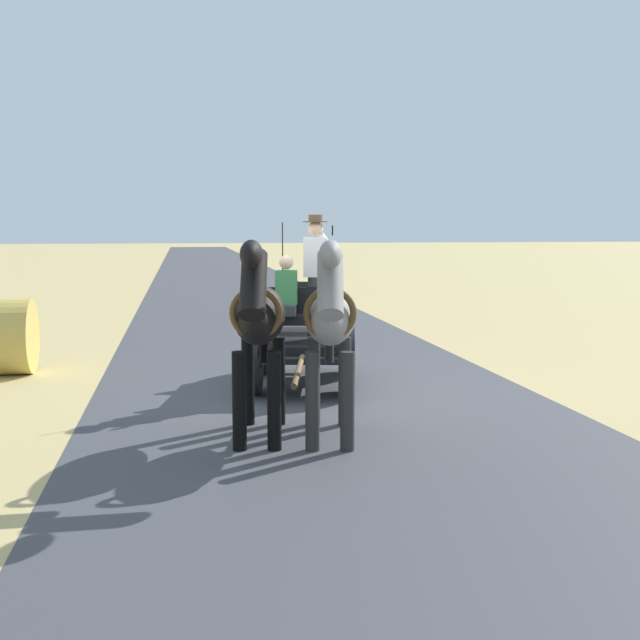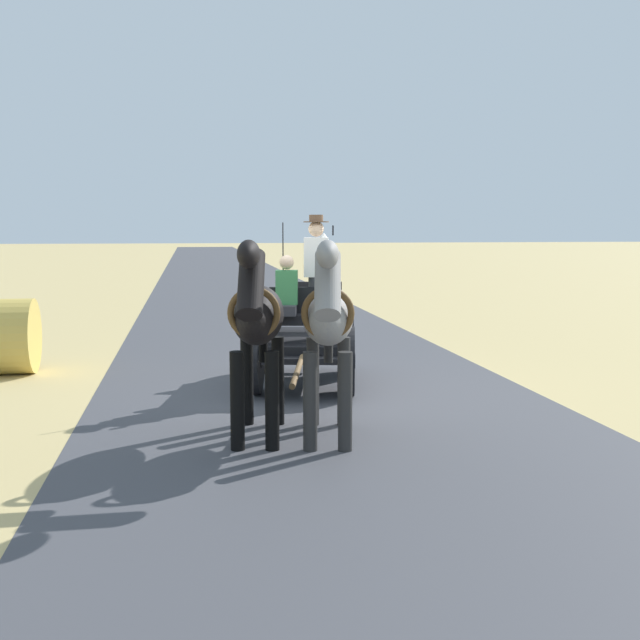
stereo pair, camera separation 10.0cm
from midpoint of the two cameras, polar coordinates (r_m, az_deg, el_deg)
The scene contains 5 objects.
ground_plane at distance 11.44m, azimuth -0.77°, elevation -5.05°, with size 200.00×200.00×0.00m, color tan.
road_surface at distance 11.43m, azimuth -0.77°, elevation -5.03°, with size 6.15×160.00×0.01m, color #424247.
horse_drawn_carriage at distance 11.66m, azimuth -1.25°, elevation -0.75°, with size 1.86×4.51×2.50m.
horse_near_side at distance 8.58m, azimuth 0.37°, elevation -0.03°, with size 0.83×2.15×2.21m.
horse_off_side at distance 8.63m, azimuth -4.74°, elevation -0.02°, with size 0.81×2.15×2.21m.
Camera 1 is at (1.81, 11.05, 2.34)m, focal length 44.56 mm.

